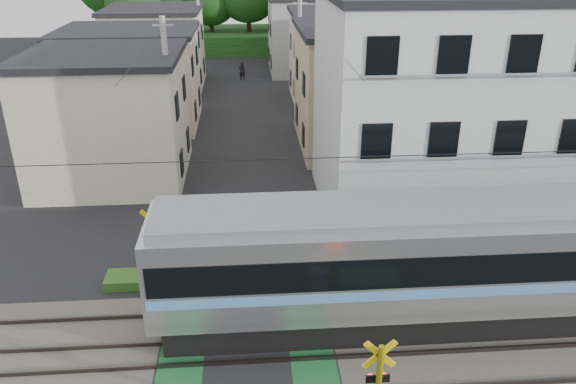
{
  "coord_description": "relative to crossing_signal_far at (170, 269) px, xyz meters",
  "views": [
    {
      "loc": [
        0.22,
        -13.18,
        11.13
      ],
      "look_at": [
        1.6,
        5.0,
        2.87
      ],
      "focal_mm": 35.0,
      "sensor_mm": 36.0,
      "label": 1
    }
  ],
  "objects": [
    {
      "name": "ground",
      "position": [
        2.59,
        -3.65,
        -0.71
      ],
      "size": [
        120.0,
        120.0,
        0.0
      ],
      "primitive_type": "plane",
      "color": "black"
    },
    {
      "name": "apartment_block",
      "position": [
        11.09,
        5.84,
        3.94
      ],
      "size": [
        10.2,
        8.36,
        9.3
      ],
      "color": "silver",
      "rests_on": "ground"
    },
    {
      "name": "pedestrian",
      "position": [
        2.52,
        31.44,
        0.06
      ],
      "size": [
        0.62,
        0.46,
        1.54
      ],
      "primitive_type": "imported",
      "rotation": [
        0.0,
        0.0,
        3.32
      ],
      "color": "black",
      "rests_on": "ground"
    },
    {
      "name": "crossing_signal_far",
      "position": [
        0.0,
        0.0,
        0.0
      ],
      "size": [
        4.74,
        0.65,
        3.09
      ],
      "color": "yellow",
      "rests_on": "ground"
    },
    {
      "name": "catenary",
      "position": [
        8.59,
        -3.62,
        2.98
      ],
      "size": [
        60.0,
        5.04,
        7.0
      ],
      "color": "#2D2D33",
      "rests_on": "ground"
    },
    {
      "name": "houses_row",
      "position": [
        2.84,
        22.27,
        2.53
      ],
      "size": [
        22.07,
        31.35,
        6.8
      ],
      "color": "beige",
      "rests_on": "ground"
    },
    {
      "name": "track_bed",
      "position": [
        2.59,
        -3.65,
        -0.67
      ],
      "size": [
        120.0,
        120.0,
        0.14
      ],
      "color": "#47423A",
      "rests_on": "ground"
    },
    {
      "name": "utility_poles",
      "position": [
        1.53,
        19.35,
        3.37
      ],
      "size": [
        7.9,
        42.0,
        8.0
      ],
      "color": "#A5A5A0",
      "rests_on": "ground"
    },
    {
      "name": "weed_patches",
      "position": [
        4.34,
        -3.74,
        -0.53
      ],
      "size": [
        10.25,
        8.8,
        0.4
      ],
      "color": "#2D5E1E",
      "rests_on": "ground"
    }
  ]
}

